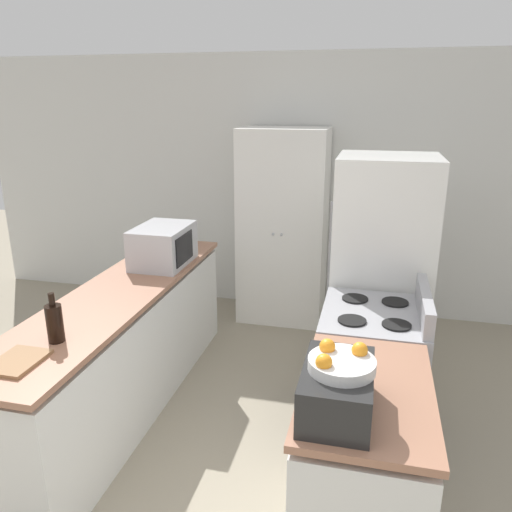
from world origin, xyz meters
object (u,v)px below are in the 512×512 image
Objects in this scene: refrigerator at (381,274)px; toaster_oven at (337,390)px; stove at (370,374)px; wine_bottle at (55,322)px; pantry_cabinet at (283,227)px; microwave at (163,245)px; fruit_bowl at (341,362)px.

toaster_oven is at bearing -95.71° from refrigerator.
wine_bottle reaches higher than stove.
microwave is at bearing -121.46° from pantry_cabinet.
microwave is at bearing -173.81° from refrigerator.
refrigerator is at bearing 84.64° from fruit_bowl.
pantry_cabinet reaches higher than stove.
wine_bottle is (-0.77, -2.58, 0.06)m from pantry_cabinet.
refrigerator is (0.95, -1.03, -0.06)m from pantry_cabinet.
fruit_bowl reaches higher than stove.
fruit_bowl is at bearing -95.36° from refrigerator.
microwave is 2.24m from toaster_oven.
wine_bottle is 1.56m from toaster_oven.
toaster_oven is (0.76, -2.87, 0.05)m from pantry_cabinet.
toaster_oven is at bearing 153.85° from fruit_bowl.
refrigerator is 6.36× the size of wine_bottle.
microwave is 1.94× the size of fruit_bowl.
pantry_cabinet reaches higher than fruit_bowl.
microwave reaches higher than fruit_bowl.
stove is at bearing 25.60° from wine_bottle.
pantry_cabinet is 2.97m from toaster_oven.
pantry_cabinet is at bearing 132.65° from refrigerator.
wine_bottle is (-1.72, -1.56, 0.12)m from refrigerator.
toaster_oven is (1.50, -1.66, -0.05)m from microwave.
pantry_cabinet is 1.07× the size of refrigerator.
pantry_cabinet reaches higher than microwave.
pantry_cabinet is at bearing 105.05° from fruit_bowl.
wine_bottle is at bearing 169.29° from fruit_bowl.
fruit_bowl is (0.77, -2.88, 0.18)m from pantry_cabinet.
refrigerator is 3.90× the size of toaster_oven.
refrigerator is 2.32m from wine_bottle.
toaster_oven is 1.65× the size of fruit_bowl.
microwave is 1.18× the size of toaster_oven.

